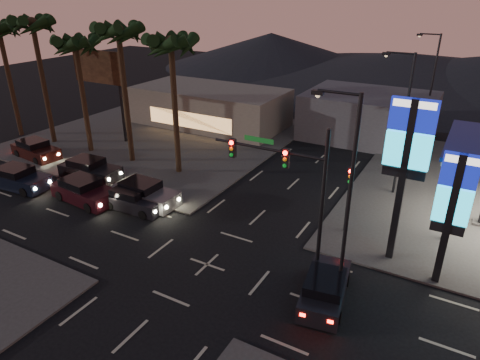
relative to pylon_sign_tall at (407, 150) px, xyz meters
The scene contains 26 objects.
ground 11.97m from the pylon_sign_tall, 147.09° to the right, with size 140.00×140.00×0.00m, color black.
corner_lot_nw 27.40m from the pylon_sign_tall, 156.80° to the left, with size 24.00×24.00×0.12m, color #47443F.
pylon_sign_tall is the anchor object (origin of this frame).
pylon_sign_short 3.20m from the pylon_sign_tall, 21.80° to the right, with size 1.60×0.35×7.00m.
traffic_signal_mast 6.02m from the pylon_sign_tall, 143.48° to the right, with size 6.10×0.39×8.00m.
pedestal_signal 4.82m from the pylon_sign_tall, 153.73° to the left, with size 0.32×0.39×4.30m.
streetlight_near 4.86m from the pylon_sign_tall, 110.76° to the right, with size 2.14×0.25×10.00m.
streetlight_mid 8.70m from the pylon_sign_tall, 101.35° to the left, with size 2.14×0.25×10.00m.
streetlight_far 22.57m from the pylon_sign_tall, 94.34° to the left, with size 2.14×0.25×10.00m.
palm_a 18.21m from the pylon_sign_tall, 167.12° to the left, with size 4.41×4.41×10.86m.
palm_b 23.13m from the pylon_sign_tall, 169.92° to the left, with size 4.41×4.41×11.46m.
palm_c 27.90m from the pylon_sign_tall, behind, with size 4.41×4.41×10.26m.
palm_d 32.96m from the pylon_sign_tall, behind, with size 4.41×4.41×11.66m.
palm_e 37.85m from the pylon_sign_tall, behind, with size 4.41×4.41×11.06m.
billboard 29.95m from the pylon_sign_tall, 165.50° to the left, with size 6.00×0.30×8.50m.
building_far_west 28.25m from the pylon_sign_tall, 143.75° to the left, with size 16.00×8.00×4.00m, color #726B5B.
building_far_mid 21.91m from the pylon_sign_tall, 107.59° to the left, with size 12.00×9.00×4.40m, color #4C4C51.
hill_left 64.06m from the pylon_sign_tall, 121.58° to the left, with size 40.00×40.00×6.00m, color black.
hill_center 55.33m from the pylon_sign_tall, 98.86° to the left, with size 60.00×60.00×4.00m, color black.
car_lane_a_front 17.53m from the pylon_sign_tall, behind, with size 4.60×2.07×1.48m.
car_lane_a_mid 21.24m from the pylon_sign_tall, behind, with size 5.21×2.51×1.65m.
car_lane_a_rear 27.16m from the pylon_sign_tall, behind, with size 5.09×2.40×1.62m.
car_lane_b_front 17.28m from the pylon_sign_tall, behind, with size 5.05×2.21×1.63m.
car_lane_b_mid 23.53m from the pylon_sign_tall, behind, with size 5.10×2.36×1.63m.
car_lane_b_rear 30.99m from the pylon_sign_tall, behind, with size 5.04×2.53×1.59m.
suv_station 7.94m from the pylon_sign_tall, 111.10° to the right, with size 2.55×4.69×1.49m.
Camera 1 is at (11.03, -15.94, 13.79)m, focal length 32.00 mm.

